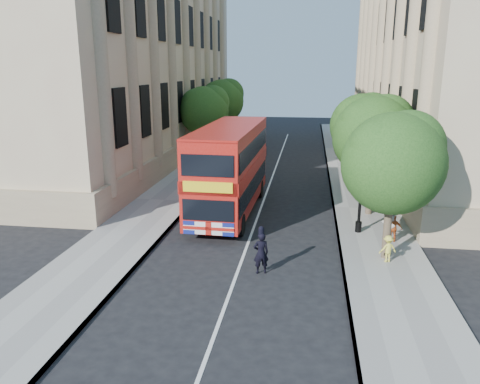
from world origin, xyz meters
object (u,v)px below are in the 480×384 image
at_px(box_van, 236,161).
at_px(double_decker_bus, 230,167).
at_px(lamp_post, 361,183).
at_px(police_constable, 261,253).
at_px(woman_pedestrian, 390,222).

bearing_deg(box_van, double_decker_bus, -86.54).
relative_size(lamp_post, box_van, 1.03).
xyz_separation_m(police_constable, woman_pedestrian, (5.34, 4.05, 0.14)).
distance_m(lamp_post, police_constable, 6.69).
relative_size(police_constable, woman_pedestrian, 0.98).
bearing_deg(police_constable, double_decker_bus, -90.09).
distance_m(lamp_post, box_van, 12.48).
height_order(lamp_post, double_decker_bus, lamp_post).
xyz_separation_m(double_decker_bus, police_constable, (2.47, -7.52, -1.73)).
bearing_deg(lamp_post, box_van, 126.74).
distance_m(double_decker_bus, box_van, 7.58).
bearing_deg(lamp_post, police_constable, -129.37).
relative_size(lamp_post, woman_pedestrian, 3.08).
bearing_deg(woman_pedestrian, police_constable, 10.93).
relative_size(double_decker_bus, box_van, 2.01).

